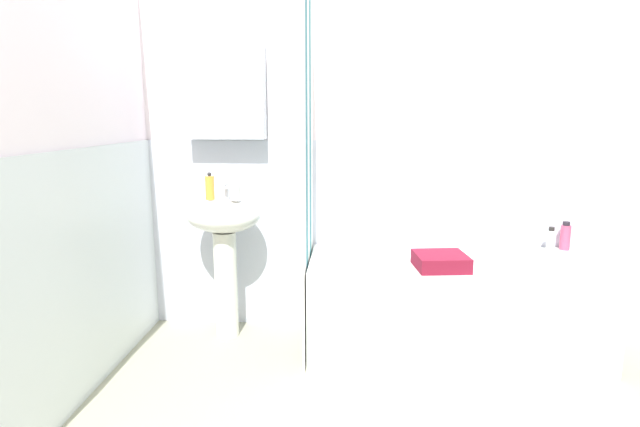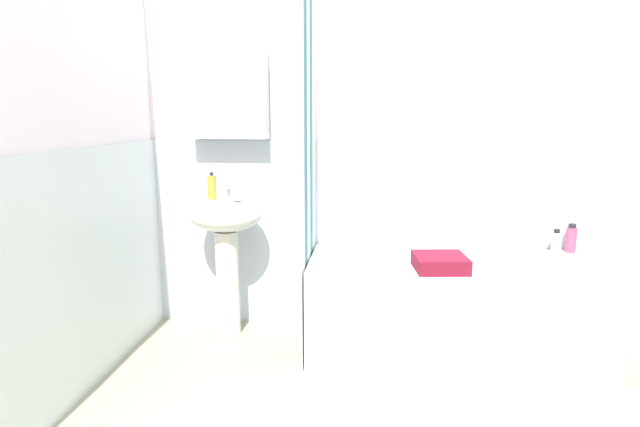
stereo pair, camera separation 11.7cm
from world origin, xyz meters
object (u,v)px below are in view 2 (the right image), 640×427
sink (226,236)px  lotion_bottle (571,239)px  toothbrush_cup (237,191)px  towel_folded (440,263)px  shampoo_bottle (556,242)px  bathtub (453,307)px  soap_dispenser (212,187)px

sink → lotion_bottle: bearing=3.8°
toothbrush_cup → towel_folded: toothbrush_cup is taller
lotion_bottle → shampoo_bottle: lotion_bottle is taller
shampoo_bottle → towel_folded: bearing=-150.7°
lotion_bottle → toothbrush_cup: bearing=-175.2°
bathtub → lotion_bottle: (0.72, 0.27, 0.35)m
toothbrush_cup → bathtub: toothbrush_cup is taller
shampoo_bottle → towel_folded: shampoo_bottle is taller
sink → towel_folded: (1.24, -0.30, -0.05)m
lotion_bottle → towel_folded: lotion_bottle is taller
toothbrush_cup → lotion_bottle: 2.01m
sink → bathtub: (1.35, -0.13, -0.36)m
soap_dispenser → bathtub: bearing=-5.0°
soap_dispenser → lotion_bottle: size_ratio=0.94×
sink → lotion_bottle: sink is taller
toothbrush_cup → bathtub: 1.42m
toothbrush_cup → lotion_bottle: toothbrush_cup is taller
shampoo_bottle → towel_folded: (-0.73, -0.41, -0.03)m
sink → shampoo_bottle: 1.97m
toothbrush_cup → towel_folded: size_ratio=0.38×
shampoo_bottle → towel_folded: size_ratio=0.55×
bathtub → towel_folded: towel_folded is taller
bathtub → shampoo_bottle: (0.62, 0.24, 0.34)m
bathtub → lotion_bottle: size_ratio=9.39×
sink → towel_folded: sink is taller
soap_dispenser → toothbrush_cup: soap_dispenser is taller
soap_dispenser → lotion_bottle: soap_dispenser is taller
toothbrush_cup → soap_dispenser: bearing=171.7°
sink → shampoo_bottle: sink is taller
bathtub → shampoo_bottle: shampoo_bottle is taller
toothbrush_cup → towel_folded: 1.24m
sink → towel_folded: bearing=-13.6°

